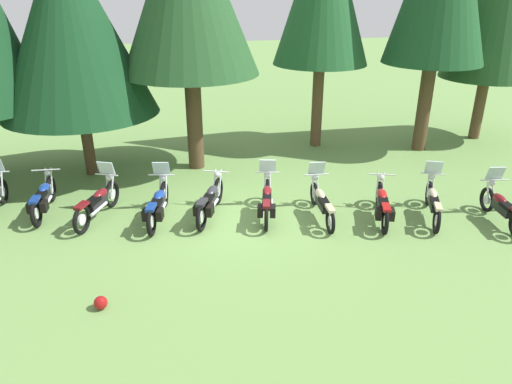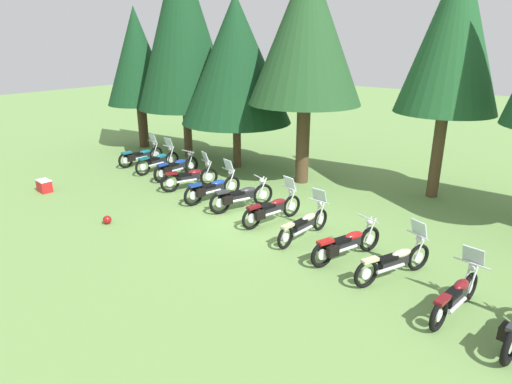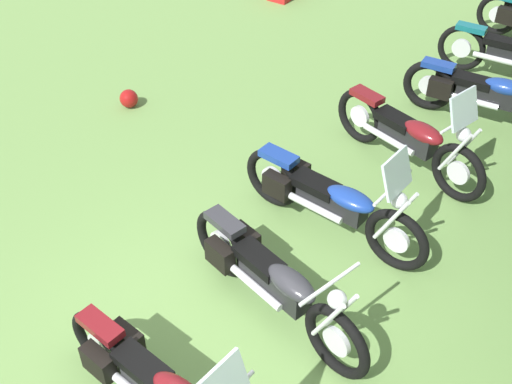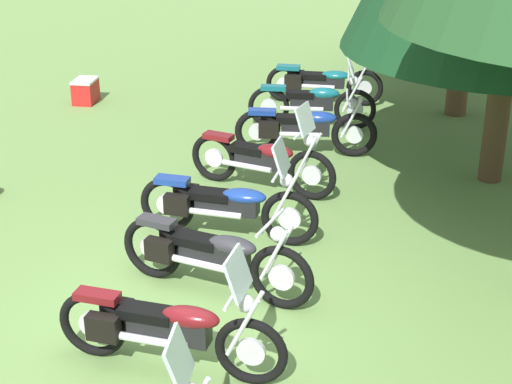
{
  "view_description": "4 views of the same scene",
  "coord_description": "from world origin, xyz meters",
  "px_view_note": "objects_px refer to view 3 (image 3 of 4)",
  "views": [
    {
      "loc": [
        -1.97,
        -11.1,
        5.75
      ],
      "look_at": [
        0.31,
        -0.48,
        0.93
      ],
      "focal_mm": 33.43,
      "sensor_mm": 36.0,
      "label": 1
    },
    {
      "loc": [
        7.95,
        -10.42,
        5.43
      ],
      "look_at": [
        -0.51,
        0.72,
        0.54
      ],
      "focal_mm": 30.93,
      "sensor_mm": 36.0,
      "label": 2
    },
    {
      "loc": [
        3.08,
        1.97,
        5.08
      ],
      "look_at": [
        -1.69,
        -0.38,
        0.65
      ],
      "focal_mm": 45.9,
      "sensor_mm": 36.0,
      "label": 3
    },
    {
      "loc": [
        7.16,
        1.0,
        4.76
      ],
      "look_at": [
        -2.4,
        0.68,
        0.52
      ],
      "focal_mm": 56.57,
      "sensor_mm": 36.0,
      "label": 4
    }
  ],
  "objects_px": {
    "motorcycle_5": "(271,280)",
    "dropped_helmet": "(129,99)",
    "motorcycle_4": "(329,199)",
    "motorcycle_3": "(409,136)",
    "motorcycle_2": "(483,94)"
  },
  "relations": [
    {
      "from": "motorcycle_5",
      "to": "dropped_helmet",
      "type": "xyz_separation_m",
      "value": [
        -2.54,
        -3.44,
        -0.34
      ]
    },
    {
      "from": "motorcycle_2",
      "to": "dropped_helmet",
      "type": "xyz_separation_m",
      "value": [
        1.79,
        -4.56,
        -0.33
      ]
    },
    {
      "from": "motorcycle_2",
      "to": "motorcycle_3",
      "type": "bearing_deg",
      "value": -109.03
    },
    {
      "from": "motorcycle_3",
      "to": "motorcycle_5",
      "type": "distance_m",
      "value": 2.92
    },
    {
      "from": "motorcycle_3",
      "to": "dropped_helmet",
      "type": "height_order",
      "value": "motorcycle_3"
    },
    {
      "from": "motorcycle_4",
      "to": "dropped_helmet",
      "type": "relative_size",
      "value": 8.85
    },
    {
      "from": "motorcycle_4",
      "to": "motorcycle_5",
      "type": "relative_size",
      "value": 1.04
    },
    {
      "from": "motorcycle_4",
      "to": "motorcycle_5",
      "type": "distance_m",
      "value": 1.35
    },
    {
      "from": "motorcycle_2",
      "to": "motorcycle_3",
      "type": "height_order",
      "value": "motorcycle_3"
    },
    {
      "from": "motorcycle_3",
      "to": "dropped_helmet",
      "type": "xyz_separation_m",
      "value": [
        0.34,
        -3.95,
        -0.35
      ]
    },
    {
      "from": "motorcycle_2",
      "to": "dropped_helmet",
      "type": "bearing_deg",
      "value": -154.99
    },
    {
      "from": "motorcycle_3",
      "to": "motorcycle_2",
      "type": "bearing_deg",
      "value": 91.24
    },
    {
      "from": "motorcycle_5",
      "to": "dropped_helmet",
      "type": "distance_m",
      "value": 4.29
    },
    {
      "from": "motorcycle_5",
      "to": "motorcycle_2",
      "type": "bearing_deg",
      "value": 98.2
    },
    {
      "from": "motorcycle_2",
      "to": "motorcycle_5",
      "type": "height_order",
      "value": "motorcycle_5"
    }
  ]
}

